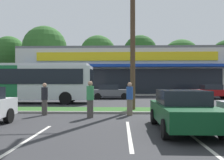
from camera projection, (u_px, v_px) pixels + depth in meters
grass_median at (70, 110)px, 14.86m from camera, size 56.00×2.20×0.12m
curb_lip at (66, 112)px, 13.64m from camera, size 56.00×0.24×0.12m
parking_stripe_2 at (27, 141)px, 7.37m from camera, size 0.12×4.80×0.01m
parking_stripe_3 at (129, 133)px, 8.42m from camera, size 0.12×4.80×0.01m
parking_stripe_4 at (198, 141)px, 7.34m from camera, size 0.12×4.80×0.01m
storefront_building at (125, 72)px, 36.44m from camera, size 28.59×12.77×6.37m
tree_far_left at (9, 52)px, 48.31m from camera, size 6.38×6.38×10.78m
tree_left at (45, 48)px, 43.47m from camera, size 7.81×7.81×11.68m
tree_mid_left at (98, 53)px, 46.30m from camera, size 6.81×6.81×10.56m
tree_mid at (140, 52)px, 43.25m from camera, size 6.02×6.02×10.01m
tree_mid_right at (181, 58)px, 45.68m from camera, size 6.97×6.97×9.71m
utility_pole at (130, 17)px, 14.63m from camera, size 3.10×2.39×10.68m
city_bus at (16, 82)px, 20.17m from camera, size 12.63×2.86×3.25m
car_2 at (213, 92)px, 25.15m from camera, size 4.12×1.87×1.47m
car_3 at (183, 110)px, 8.89m from camera, size 1.98×4.39×1.47m
car_4 at (111, 91)px, 25.30m from camera, size 4.30×2.01×1.46m
pedestrian_near_bench at (130, 99)px, 12.93m from camera, size 0.35×0.35×1.75m
pedestrian_by_pole at (45, 99)px, 12.97m from camera, size 0.34×0.34×1.71m
pedestrian_mid at (90, 99)px, 12.04m from camera, size 0.37×0.37×1.82m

